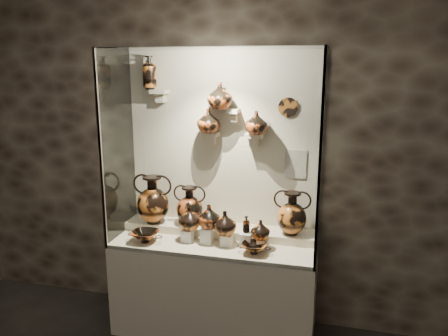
{
  "coord_description": "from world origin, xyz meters",
  "views": [
    {
      "loc": [
        0.92,
        -1.12,
        2.26
      ],
      "look_at": [
        0.07,
        2.22,
        1.46
      ],
      "focal_mm": 35.0,
      "sensor_mm": 36.0,
      "label": 1
    }
  ],
  "objects_px": {
    "jug_b": "(209,216)",
    "ovoid_vase_b": "(220,96)",
    "amphora_right": "(292,213)",
    "amphora_mid": "(190,206)",
    "ovoid_vase_a": "(208,121)",
    "amphora_left": "(153,199)",
    "lekythos_small": "(246,223)",
    "kylix_right": "(254,247)",
    "kylix_left": "(145,235)",
    "ovoid_vase_c": "(256,123)",
    "lekythos_tall": "(150,71)",
    "jug_a": "(190,218)",
    "jug_c": "(225,223)",
    "jug_e": "(261,230)"
  },
  "relations": [
    {
      "from": "amphora_right",
      "to": "jug_c",
      "type": "height_order",
      "value": "amphora_right"
    },
    {
      "from": "jug_a",
      "to": "jug_e",
      "type": "height_order",
      "value": "jug_a"
    },
    {
      "from": "jug_c",
      "to": "ovoid_vase_b",
      "type": "height_order",
      "value": "ovoid_vase_b"
    },
    {
      "from": "jug_c",
      "to": "ovoid_vase_a",
      "type": "height_order",
      "value": "ovoid_vase_a"
    },
    {
      "from": "amphora_left",
      "to": "ovoid_vase_b",
      "type": "distance_m",
      "value": 1.09
    },
    {
      "from": "amphora_mid",
      "to": "jug_a",
      "type": "bearing_deg",
      "value": -76.19
    },
    {
      "from": "ovoid_vase_c",
      "to": "jug_a",
      "type": "bearing_deg",
      "value": -168.8
    },
    {
      "from": "jug_a",
      "to": "kylix_right",
      "type": "relative_size",
      "value": 0.77
    },
    {
      "from": "jug_b",
      "to": "ovoid_vase_b",
      "type": "relative_size",
      "value": 0.91
    },
    {
      "from": "jug_e",
      "to": "amphora_left",
      "type": "bearing_deg",
      "value": 163.89
    },
    {
      "from": "amphora_mid",
      "to": "ovoid_vase_a",
      "type": "xyz_separation_m",
      "value": [
        0.16,
        0.04,
        0.74
      ]
    },
    {
      "from": "jug_c",
      "to": "amphora_right",
      "type": "bearing_deg",
      "value": 26.14
    },
    {
      "from": "kylix_right",
      "to": "kylix_left",
      "type": "bearing_deg",
      "value": 163.68
    },
    {
      "from": "jug_b",
      "to": "ovoid_vase_c",
      "type": "distance_m",
      "value": 0.86
    },
    {
      "from": "kylix_right",
      "to": "ovoid_vase_c",
      "type": "xyz_separation_m",
      "value": [
        -0.06,
        0.35,
        0.93
      ]
    },
    {
      "from": "amphora_mid",
      "to": "ovoid_vase_a",
      "type": "height_order",
      "value": "ovoid_vase_a"
    },
    {
      "from": "jug_e",
      "to": "kylix_right",
      "type": "relative_size",
      "value": 0.63
    },
    {
      "from": "amphora_left",
      "to": "ovoid_vase_b",
      "type": "relative_size",
      "value": 1.97
    },
    {
      "from": "amphora_left",
      "to": "kylix_right",
      "type": "distance_m",
      "value": 1.03
    },
    {
      "from": "amphora_left",
      "to": "lekythos_small",
      "type": "xyz_separation_m",
      "value": [
        0.87,
        -0.15,
        -0.09
      ]
    },
    {
      "from": "amphora_right",
      "to": "amphora_mid",
      "type": "bearing_deg",
      "value": -161.67
    },
    {
      "from": "amphora_left",
      "to": "lekythos_tall",
      "type": "bearing_deg",
      "value": 127.66
    },
    {
      "from": "ovoid_vase_b",
      "to": "ovoid_vase_c",
      "type": "relative_size",
      "value": 1.13
    },
    {
      "from": "jug_a",
      "to": "ovoid_vase_a",
      "type": "relative_size",
      "value": 0.97
    },
    {
      "from": "jug_a",
      "to": "jug_e",
      "type": "xyz_separation_m",
      "value": [
        0.6,
        -0.02,
        -0.04
      ]
    },
    {
      "from": "kylix_right",
      "to": "lekythos_tall",
      "type": "distance_m",
      "value": 1.72
    },
    {
      "from": "amphora_left",
      "to": "ovoid_vase_b",
      "type": "bearing_deg",
      "value": 27.59
    },
    {
      "from": "kylix_left",
      "to": "ovoid_vase_a",
      "type": "distance_m",
      "value": 1.09
    },
    {
      "from": "jug_a",
      "to": "ovoid_vase_c",
      "type": "distance_m",
      "value": 0.97
    },
    {
      "from": "lekythos_small",
      "to": "kylix_right",
      "type": "relative_size",
      "value": 0.61
    },
    {
      "from": "amphora_mid",
      "to": "jug_b",
      "type": "xyz_separation_m",
      "value": [
        0.23,
        -0.19,
        -0.01
      ]
    },
    {
      "from": "jug_e",
      "to": "kylix_left",
      "type": "height_order",
      "value": "jug_e"
    },
    {
      "from": "jug_e",
      "to": "lekythos_tall",
      "type": "distance_m",
      "value": 1.63
    },
    {
      "from": "jug_a",
      "to": "jug_c",
      "type": "xyz_separation_m",
      "value": [
        0.31,
        -0.01,
        -0.01
      ]
    },
    {
      "from": "jug_c",
      "to": "kylix_left",
      "type": "distance_m",
      "value": 0.68
    },
    {
      "from": "jug_b",
      "to": "lekythos_small",
      "type": "height_order",
      "value": "jug_b"
    },
    {
      "from": "amphora_mid",
      "to": "kylix_left",
      "type": "height_order",
      "value": "amphora_mid"
    },
    {
      "from": "ovoid_vase_c",
      "to": "amphora_mid",
      "type": "bearing_deg",
      "value": 171.28
    },
    {
      "from": "jug_b",
      "to": "ovoid_vase_a",
      "type": "bearing_deg",
      "value": 86.78
    },
    {
      "from": "amphora_right",
      "to": "ovoid_vase_b",
      "type": "relative_size",
      "value": 1.67
    },
    {
      "from": "lekythos_tall",
      "to": "jug_e",
      "type": "bearing_deg",
      "value": 0.21
    },
    {
      "from": "amphora_left",
      "to": "kylix_right",
      "type": "xyz_separation_m",
      "value": [
        0.96,
        -0.27,
        -0.23
      ]
    },
    {
      "from": "jug_a",
      "to": "ovoid_vase_b",
      "type": "xyz_separation_m",
      "value": [
        0.21,
        0.22,
        1.0
      ]
    },
    {
      "from": "amphora_right",
      "to": "kylix_left",
      "type": "height_order",
      "value": "amphora_right"
    },
    {
      "from": "amphora_left",
      "to": "kylix_right",
      "type": "height_order",
      "value": "amphora_left"
    },
    {
      "from": "kylix_left",
      "to": "ovoid_vase_a",
      "type": "xyz_separation_m",
      "value": [
        0.46,
        0.35,
        0.93
      ]
    },
    {
      "from": "kylix_left",
      "to": "kylix_right",
      "type": "bearing_deg",
      "value": 1.72
    },
    {
      "from": "jug_b",
      "to": "amphora_left",
      "type": "bearing_deg",
      "value": 145.24
    },
    {
      "from": "amphora_left",
      "to": "lekythos_tall",
      "type": "distance_m",
      "value": 1.12
    },
    {
      "from": "amphora_mid",
      "to": "jug_b",
      "type": "bearing_deg",
      "value": -43.3
    }
  ]
}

